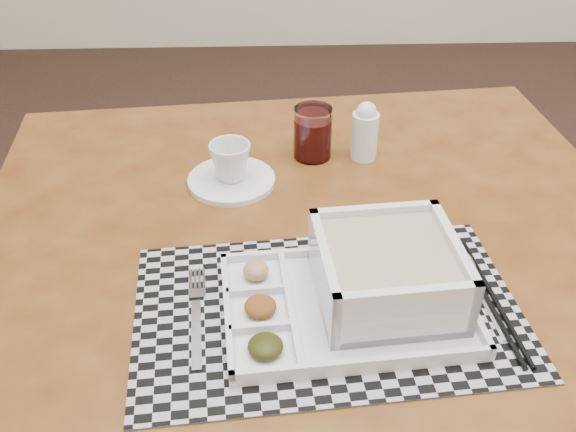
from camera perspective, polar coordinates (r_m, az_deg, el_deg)
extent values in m
plane|color=#311E18|center=(1.86, 17.27, -14.53)|extent=(5.00, 5.00, 0.00)
cube|color=#4A210D|center=(0.96, 2.87, -4.39)|extent=(1.13, 1.13, 0.04)
cylinder|color=#4A210D|center=(1.60, -17.50, -5.43)|extent=(0.05, 0.05, 0.74)
cylinder|color=#4A210D|center=(1.68, 15.80, -2.80)|extent=(0.05, 0.05, 0.74)
cube|color=#4A210D|center=(1.36, -0.35, 5.81)|extent=(0.90, 0.11, 0.08)
cube|color=#4A210D|center=(1.04, -22.81, -8.71)|extent=(0.11, 0.90, 0.08)
cube|color=#9E9EA5|center=(0.86, 3.53, -8.32)|extent=(0.53, 0.36, 0.00)
cube|color=silver|center=(0.86, 5.22, -8.04)|extent=(0.34, 0.25, 0.01)
cube|color=silver|center=(0.93, 3.95, -3.03)|extent=(0.32, 0.04, 0.01)
cube|color=silver|center=(0.78, 6.85, -12.84)|extent=(0.32, 0.04, 0.01)
cube|color=silver|center=(0.83, -5.41, -8.43)|extent=(0.03, 0.22, 0.01)
cube|color=silver|center=(0.89, 15.20, -6.41)|extent=(0.03, 0.22, 0.01)
cube|color=silver|center=(0.84, 0.18, -7.98)|extent=(0.03, 0.20, 0.01)
cube|color=silver|center=(0.81, -2.54, -9.89)|extent=(0.08, 0.01, 0.01)
cube|color=silver|center=(0.86, -2.94, -6.66)|extent=(0.08, 0.01, 0.01)
ellipsoid|color=black|center=(0.79, -2.02, -11.47)|extent=(0.04, 0.04, 0.02)
ellipsoid|color=#50300D|center=(0.83, -2.48, -8.02)|extent=(0.04, 0.04, 0.02)
ellipsoid|color=#997345|center=(0.88, -2.88, -4.86)|extent=(0.04, 0.04, 0.02)
cube|color=silver|center=(0.87, 8.61, -6.60)|extent=(0.20, 0.20, 0.01)
cube|color=silver|center=(0.91, 7.52, -1.34)|extent=(0.18, 0.03, 0.08)
cube|color=silver|center=(0.79, 10.37, -8.74)|extent=(0.18, 0.03, 0.08)
cube|color=silver|center=(0.83, 3.17, -5.30)|extent=(0.03, 0.18, 0.08)
cube|color=silver|center=(0.87, 14.21, -4.23)|extent=(0.03, 0.18, 0.08)
cube|color=tan|center=(0.85, 8.81, -4.98)|extent=(0.17, 0.17, 0.07)
cube|color=silver|center=(0.83, -7.97, -10.31)|extent=(0.02, 0.12, 0.00)
cube|color=silver|center=(0.88, -8.03, -6.82)|extent=(0.02, 0.02, 0.00)
cube|color=silver|center=(0.91, -8.62, -5.58)|extent=(0.01, 0.04, 0.00)
cube|color=silver|center=(0.91, -8.24, -5.55)|extent=(0.01, 0.04, 0.00)
cube|color=silver|center=(0.91, -7.86, -5.53)|extent=(0.01, 0.04, 0.00)
cube|color=silver|center=(0.91, -7.48, -5.50)|extent=(0.01, 0.04, 0.00)
cube|color=silver|center=(0.90, 17.37, -7.77)|extent=(0.02, 0.12, 0.00)
ellipsoid|color=silver|center=(0.96, 15.45, -4.05)|extent=(0.04, 0.06, 0.01)
cylinder|color=black|center=(0.90, 17.33, -7.13)|extent=(0.03, 0.24, 0.01)
cylinder|color=black|center=(0.91, 17.92, -7.05)|extent=(0.03, 0.24, 0.01)
cylinder|color=silver|center=(1.10, -5.04, 3.18)|extent=(0.15, 0.15, 0.01)
imported|color=silver|center=(1.08, -5.15, 4.86)|extent=(0.08, 0.08, 0.07)
cylinder|color=white|center=(1.16, 2.21, 7.40)|extent=(0.07, 0.07, 0.10)
cylinder|color=#3A0408|center=(1.16, 2.20, 6.92)|extent=(0.06, 0.06, 0.07)
cylinder|color=silver|center=(1.16, 6.82, 7.07)|extent=(0.05, 0.05, 0.09)
sphere|color=silver|center=(1.14, 6.99, 9.18)|extent=(0.04, 0.04, 0.04)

